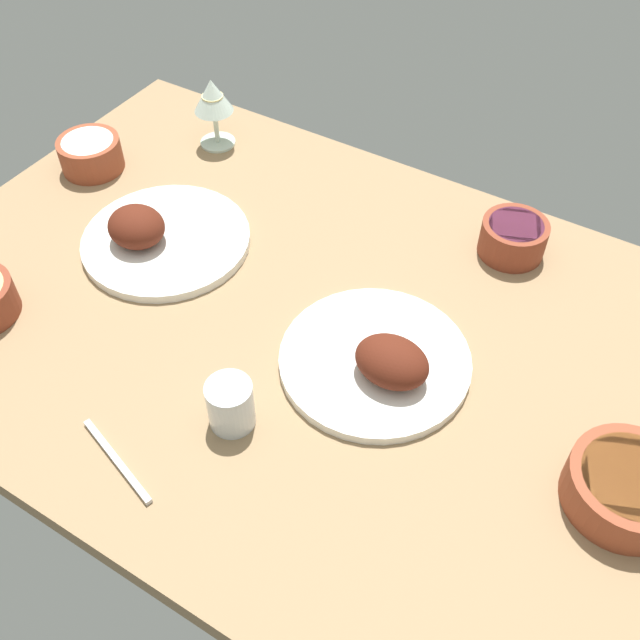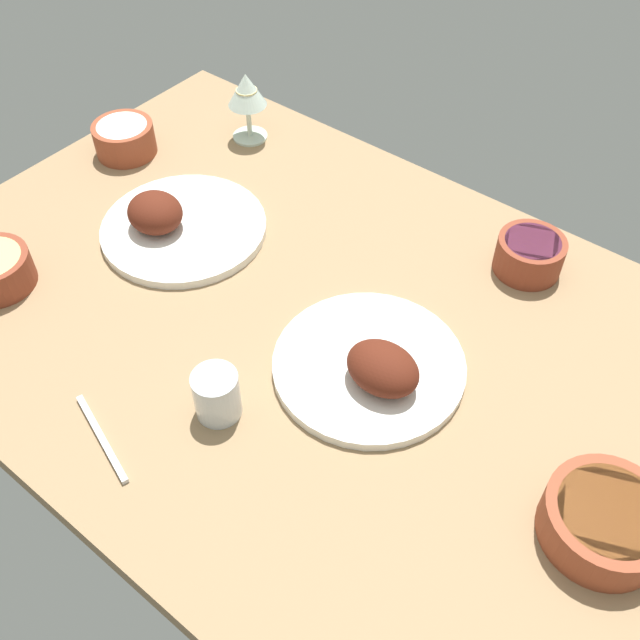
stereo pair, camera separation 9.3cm
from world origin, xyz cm
name	(u,v)px [view 2 (the right image)]	position (x,y,z in cm)	size (l,w,h in cm)	color
dining_table	(320,337)	(0.00, 0.00, 2.00)	(140.00, 90.00, 4.00)	#937551
plate_far_side	(373,366)	(-11.65, 2.30, 5.98)	(28.45, 28.45, 7.74)	white
plate_center_main	(176,223)	(33.91, -2.16, 5.96)	(28.92, 28.92, 7.87)	white
bowl_cream	(124,138)	(59.07, -12.88, 7.32)	(11.80, 11.80, 6.13)	brown
bowl_onions	(530,254)	(-18.63, -32.02, 7.34)	(11.15, 11.15, 6.17)	brown
bowl_soup	(605,520)	(-48.03, 5.03, 7.25)	(15.39, 15.39, 6.00)	brown
wine_glass	(247,93)	(43.44, -31.88, 13.93)	(7.60, 7.60, 14.00)	silver
water_tumbler	(217,395)	(1.50, 20.91, 7.79)	(6.50, 6.50, 7.59)	silver
spoon_loose	(102,438)	(10.74, 34.37, 4.40)	(16.25, 0.90, 0.80)	silver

